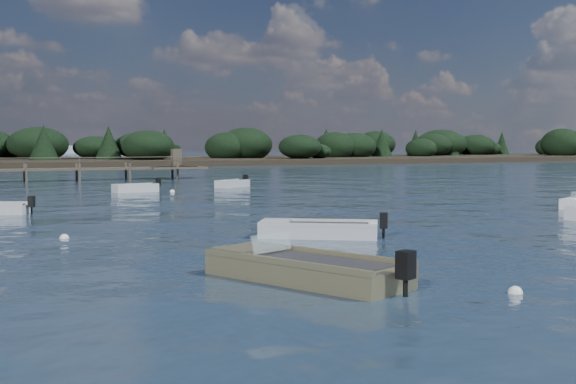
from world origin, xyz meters
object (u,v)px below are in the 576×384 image
dinghy_mid_grey (318,233)px  tender_far_white (135,190)px  tender_far_grey_b (232,185)px  dinghy_near_olive (305,273)px

dinghy_mid_grey → tender_far_white: bearing=91.2°
tender_far_grey_b → dinghy_mid_grey: 28.38m
tender_far_grey_b → dinghy_mid_grey: size_ratio=0.73×
dinghy_near_olive → dinghy_mid_grey: 7.88m
tender_far_grey_b → dinghy_mid_grey: (-7.07, -27.48, -0.00)m
tender_far_grey_b → tender_far_white: tender_far_white is taller
tender_far_white → dinghy_near_olive: bearing=-95.9°
tender_far_white → dinghy_mid_grey: (0.53, -25.25, -0.01)m
dinghy_near_olive → tender_far_white: 32.28m
dinghy_near_olive → tender_far_grey_b: 36.04m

